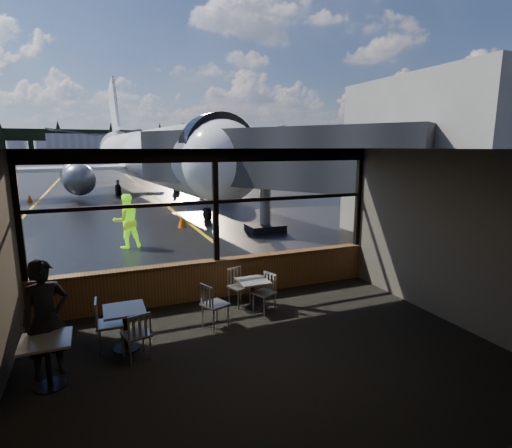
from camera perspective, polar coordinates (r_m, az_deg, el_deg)
ground_plane at (r=128.80m, az=-21.38°, el=8.64°), size 520.00×520.00×0.00m
carpet_floor at (r=7.20m, az=1.75°, el=-18.36°), size 8.00×6.00×0.01m
ceiling at (r=6.28m, az=1.94°, el=10.63°), size 8.00×6.00×0.04m
wall_right at (r=8.90m, az=26.08°, el=-1.75°), size 0.04×6.00×3.50m
wall_back at (r=4.15m, az=19.64°, el=-15.18°), size 8.00×0.04×3.50m
window_sill at (r=9.61m, az=-5.60°, el=-7.83°), size 8.00×0.28×0.90m
window_header at (r=9.10m, az=-5.94°, el=9.74°), size 8.00×0.18×0.30m
mullion_left at (r=8.93m, az=-30.87°, el=0.80°), size 0.12×0.12×2.60m
mullion_centre at (r=9.19m, az=-5.80°, el=2.55°), size 0.12×0.12×2.60m
mullion_right at (r=10.98m, az=14.41°, el=3.63°), size 0.12×0.12×2.60m
window_transom at (r=9.18m, az=-5.81°, el=3.17°), size 8.00×0.10×0.08m
airliner at (r=30.75m, az=-15.17°, el=13.91°), size 32.19×37.41×10.64m
jet_bridge at (r=15.55m, az=1.18°, el=6.88°), size 9.12×11.14×4.86m
cafe_table_near at (r=8.85m, az=-0.44°, el=-10.15°), size 0.63×0.63×0.69m
cafe_table_mid at (r=7.62m, az=-18.16°, el=-14.06°), size 0.69×0.69×0.76m
cafe_table_left at (r=6.98m, az=-27.56°, el=-17.24°), size 0.69×0.69×0.76m
chair_near_e at (r=8.74m, az=1.18°, el=-9.84°), size 0.61×0.61×0.86m
chair_near_w at (r=8.09m, az=-5.87°, el=-11.42°), size 0.66×0.66×0.93m
chair_near_n at (r=9.08m, az=-2.39°, el=-9.01°), size 0.60×0.60×0.87m
chair_mid_s at (r=7.22m, az=-16.73°, el=-14.92°), size 0.58×0.58×0.88m
chair_mid_w at (r=7.66m, az=-20.14°, el=-13.29°), size 0.54×0.54×0.95m
passenger at (r=7.08m, az=-27.79°, el=-11.93°), size 0.79×0.64×1.87m
ground_crew at (r=14.80m, az=-18.01°, el=0.40°), size 1.08×0.92×1.92m
cone_nose at (r=18.09m, az=-10.51°, el=0.36°), size 0.38×0.38×0.53m
cone_wing at (r=29.97m, az=-29.61°, el=3.24°), size 0.37×0.37×0.51m
terminal_annex at (r=16.86m, az=26.22°, el=8.03°), size 5.00×7.00×6.00m
hangar_mid at (r=193.75m, az=-21.91°, el=10.61°), size 38.00×15.00×10.00m
hangar_right at (r=196.95m, az=-3.83°, el=11.65°), size 50.00×20.00×12.00m
fuel_tank_a at (r=192.69m, az=-30.91°, el=9.27°), size 8.00×8.00×6.00m
fuel_tank_b at (r=191.52m, az=-27.92°, el=9.54°), size 8.00×8.00×6.00m
fuel_tank_c at (r=190.87m, az=-24.90°, el=9.80°), size 8.00×8.00×6.00m
treeline at (r=218.76m, az=-22.02°, el=10.82°), size 360.00×3.00×12.00m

